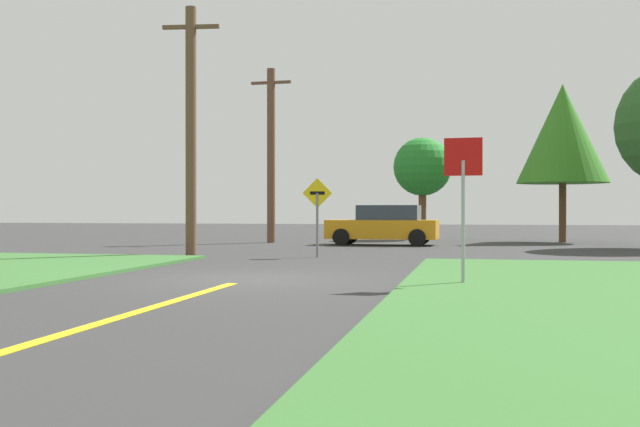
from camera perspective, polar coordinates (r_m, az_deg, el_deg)
ground_plane at (r=15.16m, az=-5.60°, el=-5.09°), size 120.00×120.00×0.00m
lane_stripe_center at (r=7.98m, az=-23.56°, el=-9.89°), size 0.20×14.00×0.01m
stop_sign at (r=13.81m, az=11.06°, el=2.34°), size 0.70×0.07×2.75m
car_approaching_junction at (r=29.91m, az=4.99°, el=-0.92°), size 4.53×2.03×1.62m
utility_pole_mid at (r=23.44m, az=-9.99°, el=6.54°), size 1.80×0.34×7.77m
utility_pole_far at (r=32.21m, az=-3.82°, el=4.65°), size 1.80×0.36×7.60m
direction_sign at (r=22.01m, az=-0.21°, el=0.43°), size 0.91×0.09×2.38m
pine_tree_center at (r=35.87m, az=7.96°, el=3.57°), size 2.82×2.82×4.94m
oak_tree_right at (r=34.19m, az=18.33°, el=5.90°), size 3.98×3.98×6.99m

